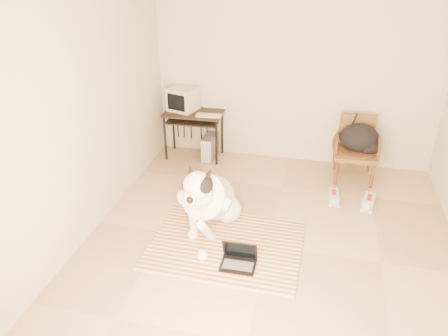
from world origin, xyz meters
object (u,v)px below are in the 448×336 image
(laptop, at_px, (239,259))
(rattan_chair, at_px, (356,148))
(backpack, at_px, (361,139))
(computer_desk, at_px, (193,119))
(dog, at_px, (209,200))
(pc_tower, at_px, (210,147))
(crt_monitor, at_px, (183,99))

(laptop, distance_m, rattan_chair, 2.55)
(backpack, bearing_deg, computer_desk, 177.45)
(dog, xyz_separation_m, pc_tower, (-0.46, 1.77, -0.20))
(crt_monitor, bearing_deg, pc_tower, -10.68)
(computer_desk, relative_size, backpack, 1.55)
(dog, bearing_deg, crt_monitor, 115.46)
(crt_monitor, bearing_deg, rattan_chair, -4.23)
(pc_tower, bearing_deg, backpack, -2.92)
(computer_desk, height_order, backpack, backpack)
(crt_monitor, bearing_deg, backpack, -4.22)
(crt_monitor, height_order, pc_tower, crt_monitor)
(dog, height_order, computer_desk, dog)
(rattan_chair, bearing_deg, pc_tower, 177.10)
(computer_desk, bearing_deg, rattan_chair, -2.53)
(crt_monitor, relative_size, pc_tower, 1.15)
(rattan_chair, height_order, backpack, rattan_chair)
(computer_desk, relative_size, crt_monitor, 1.88)
(laptop, relative_size, computer_desk, 0.41)
(computer_desk, bearing_deg, crt_monitor, 154.83)
(laptop, height_order, computer_desk, computer_desk)
(laptop, xyz_separation_m, rattan_chair, (1.18, 2.24, 0.35))
(laptop, bearing_deg, backpack, 61.29)
(pc_tower, bearing_deg, dog, -75.52)
(dog, distance_m, laptop, 0.80)
(backpack, bearing_deg, pc_tower, 177.08)
(crt_monitor, xyz_separation_m, backpack, (2.57, -0.19, -0.31))
(pc_tower, bearing_deg, rattan_chair, -2.90)
(pc_tower, distance_m, backpack, 2.18)
(laptop, xyz_separation_m, backpack, (1.23, 2.24, 0.49))
(computer_desk, distance_m, backpack, 2.39)
(laptop, height_order, backpack, backpack)
(dog, distance_m, crt_monitor, 2.11)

